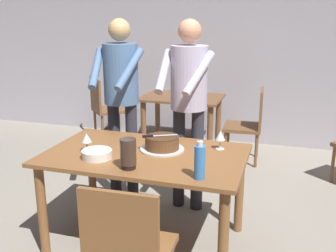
{
  "coord_description": "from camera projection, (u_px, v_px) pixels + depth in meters",
  "views": [
    {
      "loc": [
        1.01,
        -2.64,
        1.77
      ],
      "look_at": [
        0.1,
        0.26,
        0.9
      ],
      "focal_mm": 42.65,
      "sensor_mm": 36.0,
      "label": 1
    }
  ],
  "objects": [
    {
      "name": "person_cutting_cake",
      "position": [
        188.0,
        95.0,
        3.48
      ],
      "size": [
        0.46,
        0.57,
        1.72
      ],
      "color": "#2D2D38",
      "rests_on": "ground_plane"
    },
    {
      "name": "background_chair_1",
      "position": [
        105.0,
        106.0,
        5.62
      ],
      "size": [
        0.62,
        0.62,
        0.9
      ],
      "color": "brown",
      "rests_on": "ground_plane"
    },
    {
      "name": "wine_glass_near",
      "position": [
        87.0,
        138.0,
        3.01
      ],
      "size": [
        0.08,
        0.08,
        0.14
      ],
      "color": "silver",
      "rests_on": "main_dining_table"
    },
    {
      "name": "person_standing_beside",
      "position": [
        121.0,
        90.0,
        3.69
      ],
      "size": [
        0.47,
        0.56,
        1.72
      ],
      "color": "#2D2D38",
      "rests_on": "ground_plane"
    },
    {
      "name": "main_dining_table",
      "position": [
        145.0,
        167.0,
        3.03
      ],
      "size": [
        1.5,
        0.92,
        0.75
      ],
      "color": "brown",
      "rests_on": "ground_plane"
    },
    {
      "name": "wine_glass_far",
      "position": [
        220.0,
        136.0,
        3.06
      ],
      "size": [
        0.08,
        0.08,
        0.14
      ],
      "color": "silver",
      "rests_on": "main_dining_table"
    },
    {
      "name": "cake_knife",
      "position": [
        153.0,
        136.0,
        3.02
      ],
      "size": [
        0.25,
        0.14,
        0.02
      ],
      "color": "silver",
      "rests_on": "cake_on_platter"
    },
    {
      "name": "background_chair_2",
      "position": [
        249.0,
        123.0,
        4.79
      ],
      "size": [
        0.46,
        0.46,
        0.9
      ],
      "color": "brown",
      "rests_on": "ground_plane"
    },
    {
      "name": "background_table",
      "position": [
        182.0,
        109.0,
        5.1
      ],
      "size": [
        1.0,
        0.7,
        0.74
      ],
      "color": "brown",
      "rests_on": "ground_plane"
    },
    {
      "name": "chair_near_side",
      "position": [
        128.0,
        249.0,
        2.24
      ],
      "size": [
        0.46,
        0.46,
        0.9
      ],
      "color": "brown",
      "rests_on": "ground_plane"
    },
    {
      "name": "ground_plane",
      "position": [
        147.0,
        241.0,
        3.2
      ],
      "size": [
        14.0,
        14.0,
        0.0
      ],
      "primitive_type": "plane",
      "color": "gray"
    },
    {
      "name": "cake_on_platter",
      "position": [
        162.0,
        143.0,
        3.05
      ],
      "size": [
        0.34,
        0.34,
        0.11
      ],
      "color": "silver",
      "rests_on": "main_dining_table"
    },
    {
      "name": "plate_stack",
      "position": [
        97.0,
        154.0,
        2.89
      ],
      "size": [
        0.22,
        0.22,
        0.06
      ],
      "color": "white",
      "rests_on": "main_dining_table"
    },
    {
      "name": "back_wall",
      "position": [
        218.0,
        44.0,
        5.44
      ],
      "size": [
        10.0,
        0.12,
        2.7
      ],
      "primitive_type": "cube",
      "color": "#ADA8B2",
      "rests_on": "ground_plane"
    },
    {
      "name": "hurricane_lamp",
      "position": [
        128.0,
        154.0,
        2.67
      ],
      "size": [
        0.11,
        0.11,
        0.21
      ],
      "color": "black",
      "rests_on": "main_dining_table"
    },
    {
      "name": "water_bottle",
      "position": [
        200.0,
        162.0,
        2.51
      ],
      "size": [
        0.07,
        0.07,
        0.25
      ],
      "color": "#387AC6",
      "rests_on": "main_dining_table"
    }
  ]
}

